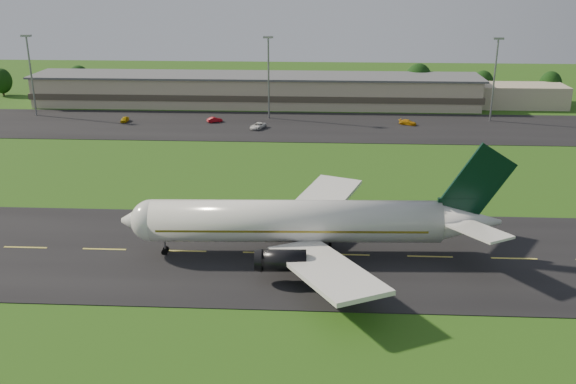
{
  "coord_description": "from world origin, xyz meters",
  "views": [
    {
      "loc": [
        18.26,
        -78.2,
        36.71
      ],
      "look_at": [
        13.66,
        8.0,
        6.0
      ],
      "focal_mm": 40.0,
      "sensor_mm": 36.0,
      "label": 1
    }
  ],
  "objects_px": {
    "light_mast_east": "(495,70)",
    "service_vehicle_b": "(215,120)",
    "light_mast_west": "(30,66)",
    "service_vehicle_d": "(408,122)",
    "service_vehicle_c": "(258,126)",
    "airliner": "(302,222)",
    "service_vehicle_a": "(125,119)",
    "terminal": "(279,91)",
    "light_mast_centre": "(268,68)"
  },
  "relations": [
    {
      "from": "light_mast_centre",
      "to": "service_vehicle_c",
      "type": "relative_size",
      "value": 4.14
    },
    {
      "from": "light_mast_centre",
      "to": "light_mast_east",
      "type": "distance_m",
      "value": 55.0
    },
    {
      "from": "airliner",
      "to": "light_mast_west",
      "type": "height_order",
      "value": "light_mast_west"
    },
    {
      "from": "light_mast_west",
      "to": "service_vehicle_d",
      "type": "relative_size",
      "value": 4.82
    },
    {
      "from": "light_mast_centre",
      "to": "service_vehicle_c",
      "type": "xyz_separation_m",
      "value": [
        -1.68,
        -11.14,
        -11.95
      ]
    },
    {
      "from": "light_mast_west",
      "to": "light_mast_centre",
      "type": "height_order",
      "value": "same"
    },
    {
      "from": "light_mast_east",
      "to": "service_vehicle_b",
      "type": "distance_m",
      "value": 69.22
    },
    {
      "from": "service_vehicle_a",
      "to": "light_mast_east",
      "type": "bearing_deg",
      "value": 2.69
    },
    {
      "from": "light_mast_centre",
      "to": "service_vehicle_b",
      "type": "distance_m",
      "value": 18.43
    },
    {
      "from": "airliner",
      "to": "light_mast_west",
      "type": "distance_m",
      "value": 107.2
    },
    {
      "from": "airliner",
      "to": "light_mast_west",
      "type": "relative_size",
      "value": 2.52
    },
    {
      "from": "terminal",
      "to": "service_vehicle_b",
      "type": "height_order",
      "value": "terminal"
    },
    {
      "from": "light_mast_west",
      "to": "service_vehicle_a",
      "type": "height_order",
      "value": "light_mast_west"
    },
    {
      "from": "light_mast_east",
      "to": "service_vehicle_c",
      "type": "xyz_separation_m",
      "value": [
        -56.68,
        -11.14,
        -11.95
      ]
    },
    {
      "from": "airliner",
      "to": "light_mast_west",
      "type": "xyz_separation_m",
      "value": [
        -70.93,
        79.96,
        8.08
      ]
    },
    {
      "from": "light_mast_east",
      "to": "light_mast_centre",
      "type": "bearing_deg",
      "value": 180.0
    },
    {
      "from": "light_mast_centre",
      "to": "light_mast_east",
      "type": "bearing_deg",
      "value": 0.0
    },
    {
      "from": "light_mast_west",
      "to": "light_mast_centre",
      "type": "xyz_separation_m",
      "value": [
        60.0,
        0.0,
        0.0
      ]
    },
    {
      "from": "terminal",
      "to": "service_vehicle_b",
      "type": "bearing_deg",
      "value": -123.91
    },
    {
      "from": "service_vehicle_b",
      "to": "light_mast_centre",
      "type": "bearing_deg",
      "value": -97.02
    },
    {
      "from": "light_mast_centre",
      "to": "service_vehicle_b",
      "type": "relative_size",
      "value": 5.45
    },
    {
      "from": "service_vehicle_a",
      "to": "service_vehicle_c",
      "type": "bearing_deg",
      "value": -9.86
    },
    {
      "from": "light_mast_west",
      "to": "service_vehicle_b",
      "type": "xyz_separation_m",
      "value": [
        47.03,
        -5.19,
        -12.02
      ]
    },
    {
      "from": "airliner",
      "to": "service_vehicle_c",
      "type": "bearing_deg",
      "value": 97.97
    },
    {
      "from": "terminal",
      "to": "light_mast_west",
      "type": "height_order",
      "value": "light_mast_west"
    },
    {
      "from": "light_mast_east",
      "to": "service_vehicle_a",
      "type": "relative_size",
      "value": 5.54
    },
    {
      "from": "service_vehicle_a",
      "to": "service_vehicle_c",
      "type": "distance_m",
      "value": 33.88
    },
    {
      "from": "airliner",
      "to": "service_vehicle_c",
      "type": "xyz_separation_m",
      "value": [
        -12.62,
        68.83,
        -3.88
      ]
    },
    {
      "from": "light_mast_east",
      "to": "service_vehicle_c",
      "type": "relative_size",
      "value": 4.14
    },
    {
      "from": "terminal",
      "to": "service_vehicle_c",
      "type": "bearing_deg",
      "value": -96.44
    },
    {
      "from": "light_mast_west",
      "to": "airliner",
      "type": "bearing_deg",
      "value": -48.42
    },
    {
      "from": "light_mast_east",
      "to": "service_vehicle_b",
      "type": "xyz_separation_m",
      "value": [
        -67.97,
        -5.19,
        -12.02
      ]
    },
    {
      "from": "light_mast_centre",
      "to": "service_vehicle_d",
      "type": "height_order",
      "value": "light_mast_centre"
    },
    {
      "from": "airliner",
      "to": "light_mast_east",
      "type": "relative_size",
      "value": 2.52
    },
    {
      "from": "light_mast_centre",
      "to": "service_vehicle_c",
      "type": "distance_m",
      "value": 16.42
    },
    {
      "from": "service_vehicle_a",
      "to": "service_vehicle_d",
      "type": "bearing_deg",
      "value": -0.64
    },
    {
      "from": "light_mast_west",
      "to": "service_vehicle_c",
      "type": "bearing_deg",
      "value": -10.81
    },
    {
      "from": "light_mast_centre",
      "to": "service_vehicle_a",
      "type": "relative_size",
      "value": 5.54
    },
    {
      "from": "airliner",
      "to": "service_vehicle_b",
      "type": "distance_m",
      "value": 78.6
    },
    {
      "from": "terminal",
      "to": "light_mast_east",
      "type": "xyz_separation_m",
      "value": [
        53.6,
        -16.18,
        8.75
      ]
    },
    {
      "from": "service_vehicle_d",
      "to": "service_vehicle_c",
      "type": "bearing_deg",
      "value": 124.33
    },
    {
      "from": "airliner",
      "to": "service_vehicle_a",
      "type": "distance_m",
      "value": 87.26
    },
    {
      "from": "light_mast_west",
      "to": "service_vehicle_d",
      "type": "height_order",
      "value": "light_mast_west"
    },
    {
      "from": "service_vehicle_b",
      "to": "service_vehicle_d",
      "type": "relative_size",
      "value": 0.88
    },
    {
      "from": "terminal",
      "to": "light_mast_east",
      "type": "distance_m",
      "value": 56.67
    },
    {
      "from": "terminal",
      "to": "light_mast_centre",
      "type": "height_order",
      "value": "light_mast_centre"
    },
    {
      "from": "light_mast_west",
      "to": "light_mast_east",
      "type": "relative_size",
      "value": 1.0
    },
    {
      "from": "service_vehicle_c",
      "to": "light_mast_centre",
      "type": "bearing_deg",
      "value": 106.24
    },
    {
      "from": "service_vehicle_b",
      "to": "airliner",
      "type": "bearing_deg",
      "value": 168.88
    },
    {
      "from": "service_vehicle_a",
      "to": "service_vehicle_c",
      "type": "height_order",
      "value": "service_vehicle_c"
    }
  ]
}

